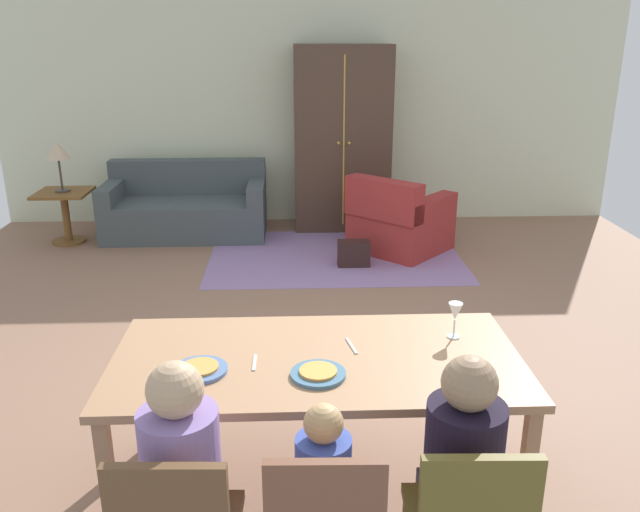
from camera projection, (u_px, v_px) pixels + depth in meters
The scene contains 20 objects.
ground_plane at pixel (322, 331), 5.09m from camera, with size 7.42×6.42×0.02m, color #8B654F.
back_wall at pixel (310, 109), 7.72m from camera, with size 7.42×0.10×2.70m, color beige.
dining_table at pixel (317, 369), 3.08m from camera, with size 1.94×0.93×0.76m.
plate_near_man at pixel (200, 370), 2.92m from camera, with size 0.25×0.25×0.02m, color #5372A9.
pizza_near_man at pixel (200, 367), 2.91m from camera, with size 0.17×0.17×0.01m, color gold.
plate_near_child at pixel (318, 374), 2.88m from camera, with size 0.25×0.25×0.02m, color teal.
pizza_near_child at pixel (318, 371), 2.88m from camera, with size 0.17×0.17×0.01m, color gold.
wine_glass at pixel (455, 313), 3.21m from camera, with size 0.07×0.07×0.19m.
fork at pixel (255, 363), 3.00m from camera, with size 0.02×0.15×0.01m, color silver.
knife at pixel (351, 346), 3.16m from camera, with size 0.01×0.17×0.01m, color silver.
person_man at pixel (186, 496), 2.50m from camera, with size 0.30×0.40×1.11m.
person_child at pixel (323, 510), 2.54m from camera, with size 0.22×0.29×0.92m.
person_woman at pixel (458, 488), 2.54m from camera, with size 0.30×0.40×1.11m.
area_rug at pixel (335, 256), 6.76m from camera, with size 2.60×1.80×0.01m, color #8D6F9F.
couch at pixel (186, 209), 7.40m from camera, with size 1.81×0.86×0.82m.
armchair at pixel (398, 222), 6.83m from camera, with size 1.21×1.21×0.82m.
armoire at pixel (342, 139), 7.47m from camera, with size 1.10×0.59×2.10m.
side_table at pixel (65, 210), 7.08m from camera, with size 0.56×0.56×0.58m.
table_lamp at pixel (58, 152), 6.88m from camera, with size 0.26×0.26×0.54m.
handbag at pixel (354, 253), 6.44m from camera, with size 0.32×0.16×0.26m, color black.
Camera 1 is at (-0.21, -4.00, 2.21)m, focal length 36.23 mm.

